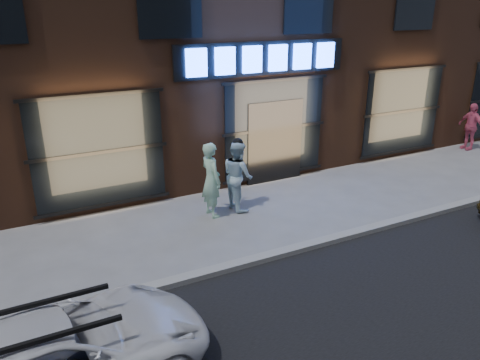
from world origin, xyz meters
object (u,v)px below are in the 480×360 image
object	(u,v)px
man_cap	(238,175)
passerby	(470,126)
white_suv	(59,356)
man_bowtie	(211,180)

from	to	relation	value
man_cap	passerby	size ratio (longest dim) A/B	1.07
passerby	white_suv	distance (m)	15.64
man_cap	passerby	world-z (taller)	man_cap
man_bowtie	man_cap	world-z (taller)	man_bowtie
man_bowtie	passerby	world-z (taller)	man_bowtie
man_bowtie	white_suv	bearing A→B (deg)	130.87
man_bowtie	white_suv	world-z (taller)	man_bowtie
passerby	man_cap	bearing A→B (deg)	-83.43
passerby	white_suv	xyz separation A→B (m)	(-14.73, -5.23, -0.26)
man_cap	white_suv	world-z (taller)	man_cap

